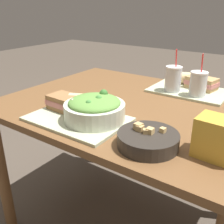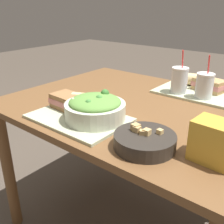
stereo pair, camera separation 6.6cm
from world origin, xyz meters
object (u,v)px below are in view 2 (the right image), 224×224
Objects in this scene: sandwich_near at (68,101)px; drink_cup_red at (204,86)px; salad_bowl at (95,108)px; chip_bag at (215,142)px; drink_cup_dark at (179,81)px; soup_bowl at (145,140)px; baguette_near at (89,101)px; baguette_far at (191,79)px; sandwich_far at (209,85)px.

drink_cup_red is at bearing 53.73° from sandwich_near.
chip_bag is (0.47, 0.02, 0.00)m from salad_bowl.
drink_cup_dark is at bearing 78.27° from salad_bowl.
drink_cup_dark reaches higher than soup_bowl.
soup_bowl is at bearing -74.87° from drink_cup_dark.
baguette_near is 0.57m from drink_cup_red.
salad_bowl is 1.59× the size of sandwich_near.
drink_cup_dark is 1.04× the size of drink_cup_red.
baguette_far is at bearing 128.96° from drink_cup_red.
soup_bowl is 1.30× the size of baguette_near.
chip_bag is at bearing -57.02° from sandwich_far.
soup_bowl is 0.22m from chip_bag.
sandwich_near is 1.15× the size of baguette_far.
baguette_far is at bearing 91.22° from drink_cup_dark.
chip_bag reaches higher than baguette_far.
sandwich_near is 0.69× the size of drink_cup_dark.
sandwich_near is 0.65m from chip_bag.
baguette_near is 0.67m from sandwich_far.
baguette_far reaches higher than soup_bowl.
drink_cup_dark is (-0.16, 0.58, 0.05)m from soup_bowl.
sandwich_near and sandwich_far have the same top height.
drink_cup_red is at bearing -69.37° from sandwich_far.
baguette_far is (0.21, 0.62, 0.00)m from baguette_near.
baguette_far is (0.11, 0.70, -0.01)m from salad_bowl.
sandwich_far is at bearing -124.33° from baguette_far.
baguette_near is at bearing 43.06° from sandwich_near.
drink_cup_dark is (0.11, 0.53, 0.01)m from salad_bowl.
soup_bowl is at bearing -10.50° from salad_bowl.
baguette_far is 0.60× the size of drink_cup_dark.
chip_bag is (0.58, -0.06, 0.02)m from baguette_near.
drink_cup_red is at bearing 92.32° from soup_bowl.
baguette_near is (0.07, 0.06, 0.00)m from sandwich_near.
baguette_near and baguette_far have the same top height.
sandwich_near is (-0.44, 0.06, 0.02)m from soup_bowl.
sandwich_near is 0.09m from baguette_near.
chip_bag is at bearing -168.12° from baguette_far.
baguette_near is 1.20× the size of baguette_far.
sandwich_far is (-0.04, 0.71, 0.02)m from soup_bowl.
baguette_near is at bearing -127.44° from drink_cup_red.
baguette_far is at bearing 173.80° from sandwich_far.
salad_bowl is at bearing -174.47° from chip_bag.
soup_bowl is 0.39m from baguette_near.
chip_bag is (0.36, -0.51, -0.01)m from drink_cup_dark.
drink_cup_red reaches higher than sandwich_near.
drink_cup_dark is 0.13m from drink_cup_red.
sandwich_far is at bearing 49.28° from drink_cup_dark.
baguette_near reaches higher than sandwich_near.
soup_bowl is at bearing -74.62° from sandwich_far.
sandwich_near is at bearing -109.86° from sandwich_far.
drink_cup_red is at bearing 117.65° from chip_bag.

